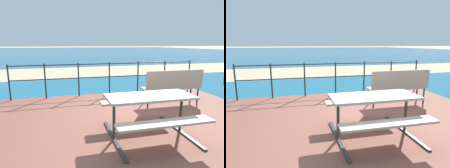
{
  "view_description": "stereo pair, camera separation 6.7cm",
  "coord_description": "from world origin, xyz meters",
  "views": [
    {
      "loc": [
        -1.44,
        -3.44,
        1.68
      ],
      "look_at": [
        -0.0,
        2.12,
        0.47
      ],
      "focal_mm": 30.68,
      "sensor_mm": 36.0,
      "label": 1
    },
    {
      "loc": [
        -1.37,
        -3.46,
        1.68
      ],
      "look_at": [
        -0.0,
        2.12,
        0.47
      ],
      "focal_mm": 30.68,
      "sensor_mm": 36.0,
      "label": 2
    }
  ],
  "objects": [
    {
      "name": "beach_strip",
      "position": [
        0.0,
        8.19,
        0.01
      ],
      "size": [
        54.05,
        5.23,
        0.01
      ],
      "primitive_type": "cube",
      "rotation": [
        0.0,
        0.0,
        0.01
      ],
      "color": "tan",
      "rests_on": "ground"
    },
    {
      "name": "patio_paving",
      "position": [
        0.0,
        0.0,
        0.03
      ],
      "size": [
        6.4,
        5.2,
        0.06
      ],
      "primitive_type": "cube",
      "color": "brown",
      "rests_on": "ground"
    },
    {
      "name": "ground_plane",
      "position": [
        0.0,
        0.0,
        0.0
      ],
      "size": [
        240.0,
        240.0,
        0.0
      ],
      "primitive_type": "plane",
      "color": "tan"
    },
    {
      "name": "picnic_table",
      "position": [
        -0.01,
        -0.51,
        0.63
      ],
      "size": [
        1.53,
        1.43,
        0.74
      ],
      "rotation": [
        0.0,
        0.0,
        -0.01
      ],
      "color": "tan",
      "rests_on": "patio_paving"
    },
    {
      "name": "park_bench",
      "position": [
        1.37,
        0.96,
        0.63
      ],
      "size": [
        1.64,
        0.42,
        0.95
      ],
      "rotation": [
        0.0,
        0.0,
        3.13
      ],
      "color": "tan",
      "rests_on": "patio_paving"
    },
    {
      "name": "sea_water",
      "position": [
        0.0,
        40.0,
        0.01
      ],
      "size": [
        90.0,
        90.0,
        0.01
      ],
      "primitive_type": "cube",
      "color": "#196B8E",
      "rests_on": "ground"
    },
    {
      "name": "railing_fence",
      "position": [
        0.0,
        2.46,
        0.71
      ],
      "size": [
        5.94,
        0.04,
        1.05
      ],
      "color": "#1E2328",
      "rests_on": "patio_paving"
    }
  ]
}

